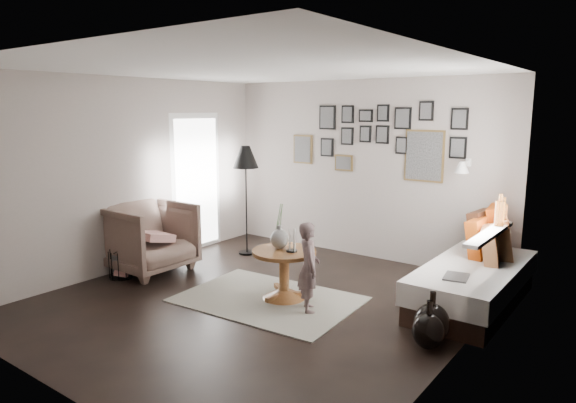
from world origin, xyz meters
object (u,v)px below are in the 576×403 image
Objects in this scene: armchair at (149,238)px; demijohn_small at (428,331)px; child at (309,267)px; daybed at (476,276)px; pedestal_table at (284,276)px; demijohn_large at (432,323)px; floor_lamp at (246,161)px; vase at (280,235)px; magazine_basket at (121,264)px.

armchair is 3.92m from demijohn_small.
daybed is at bearing -88.99° from child.
armchair is 2.23× the size of demijohn_small.
demijohn_large is (1.81, -0.11, -0.07)m from pedestal_table.
daybed is 3.59m from floor_lamp.
vase is 0.24× the size of daybed.
vase reaches higher than child.
vase reaches higher than armchair.
demijohn_small is (1.83, -0.23, -0.10)m from pedestal_table.
armchair is at bearing -159.82° from daybed.
floor_lamp is 1.66× the size of child.
vase is at bearing -81.65° from armchair.
vase is 1.04× the size of demijohn_large.
demijohn_small is (-0.00, -1.40, -0.15)m from daybed.
armchair is at bearing 50.21° from child.
daybed reaches higher than magazine_basket.
daybed is 2.11× the size of armchair.
magazine_basket is (-0.58, -1.84, -1.24)m from floor_lamp.
child reaches higher than demijohn_small.
magazine_basket is 4.02m from demijohn_small.
pedestal_table is at bearing -82.49° from armchair.
child is (2.61, 0.52, 0.32)m from magazine_basket.
vase is 2.04m from armchair.
armchair is at bearing 77.95° from magazine_basket.
demijohn_large is (3.98, 0.56, 0.02)m from magazine_basket.
daybed is 1.41m from demijohn_small.
demijohn_small is at bearing -7.38° from vase.
magazine_basket is at bearing -161.93° from vase.
magazine_basket is at bearing -155.20° from daybed.
child is (0.52, -0.16, -0.25)m from vase.
daybed is at bearing 0.01° from floor_lamp.
pedestal_table is 1.40× the size of vase.
demijohn_small is at bearing -89.02° from armchair.
floor_lamp reaches higher than vase.
demijohn_small is (0.02, -0.12, -0.02)m from demijohn_large.
daybed is at bearing 24.71° from magazine_basket.
pedestal_table is at bearing 30.04° from child.
magazine_basket is 4.02m from demijohn_large.
floor_lamp reaches higher than child.
child is (-1.39, -1.32, 0.17)m from daybed.
floor_lamp is 3.90m from demijohn_small.
magazine_basket is at bearing -172.05° from demijohn_large.
pedestal_table is 0.34× the size of daybed.
vase reaches higher than demijohn_small.
pedestal_table is 1.81m from demijohn_large.
demijohn_small is at bearing -89.99° from daybed.
child is at bearing -178.69° from demijohn_large.
child reaches higher than armchair.
child is at bearing -136.50° from daybed.
pedestal_table is at bearing 16.96° from magazine_basket.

